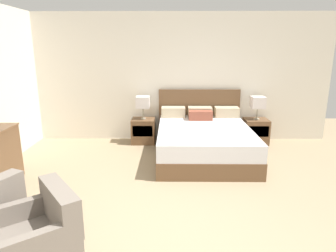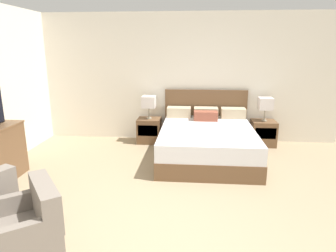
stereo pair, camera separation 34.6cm
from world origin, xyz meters
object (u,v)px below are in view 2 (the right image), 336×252
Objects in this scene: nightstand_right at (263,133)px; table_lamp_right at (265,104)px; nightstand_left at (149,130)px; table_lamp_left at (149,102)px; armchair_companion at (22,238)px; bed at (207,140)px.

nightstand_right is 1.08× the size of table_lamp_right.
nightstand_left is at bearing -179.96° from table_lamp_right.
nightstand_right is 1.08× the size of table_lamp_left.
nightstand_right is at bearing 0.00° from nightstand_left.
nightstand_right is at bearing -90.00° from table_lamp_right.
nightstand_right is 0.53× the size of armchair_companion.
table_lamp_right reaches higher than nightstand_right.
table_lamp_left is at bearing 179.96° from nightstand_right.
bed reaches higher than nightstand_left.
armchair_companion is (-2.91, -3.78, -0.57)m from table_lamp_right.
table_lamp_right is (0.00, 0.00, 0.60)m from nightstand_right.
table_lamp_left is at bearing 146.38° from bed.
bed is 2.23× the size of armchair_companion.
nightstand_left and nightstand_right have the same top height.
table_lamp_right is (2.33, 0.00, 0.60)m from nightstand_left.
nightstand_right is (1.17, 0.77, -0.05)m from bed.
bed is 1.40m from nightstand_left.
armchair_companion is at bearing -127.63° from nightstand_right.
armchair_companion reaches higher than nightstand_right.
table_lamp_right reaches higher than armchair_companion.
nightstand_left is 2.41m from table_lamp_right.
table_lamp_right reaches higher than nightstand_left.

